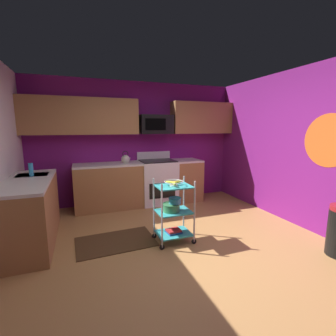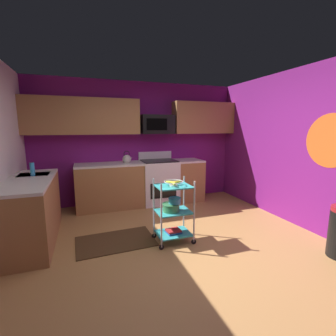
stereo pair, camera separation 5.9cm
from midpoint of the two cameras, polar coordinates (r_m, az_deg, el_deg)
The scene contains 16 objects.
floor at distance 3.45m, azimuth 3.17°, elevation -19.16°, with size 4.40×4.80×0.04m, color #A87542.
wall_back at distance 5.36m, azimuth -6.72°, elevation 5.94°, with size 4.52×0.06×2.60m, color #751970.
wall_right at distance 4.41m, azimuth 31.30°, elevation 3.81°, with size 0.06×4.80×2.60m, color #751970.
wall_flower_decal at distance 4.19m, azimuth 34.40°, elevation 5.36°, with size 0.78×0.78×0.00m, color #E5591E.
counter_run at distance 4.62m, azimuth -13.45°, elevation -5.39°, with size 3.55×2.28×0.92m.
oven_range at distance 5.26m, azimuth -1.85°, elevation -3.14°, with size 0.76×0.65×1.10m.
upper_cabinets at distance 5.14m, azimuth -7.26°, elevation 11.91°, with size 4.40×0.33×0.70m.
microwave at distance 5.23m, azimuth -2.28°, elevation 10.29°, with size 0.70×0.39×0.40m.
rolling_cart at distance 3.49m, azimuth 1.79°, elevation -10.26°, with size 0.55×0.39×0.91m.
fruit_bowl at distance 3.37m, azimuth 1.83°, elevation -3.47°, with size 0.27×0.27×0.07m.
mixing_bowl_large at distance 3.46m, azimuth 1.23°, elevation -9.28°, with size 0.25×0.25×0.11m.
mixing_bowl_small at distance 3.44m, azimuth 2.10°, elevation -7.68°, with size 0.18×0.18×0.08m.
book_stack at distance 3.61m, azimuth 1.76°, elevation -14.75°, with size 0.22×0.20×0.05m.
kettle at distance 5.00m, azimuth -9.40°, elevation 2.12°, with size 0.21×0.18×0.26m.
dish_soap_bottle at distance 4.11m, azimuth -29.14°, elevation -0.27°, with size 0.06×0.06×0.20m, color #2D8CBF.
floor_rug at distance 3.72m, azimuth -11.83°, elevation -16.64°, with size 1.10×0.70×0.01m, color #472D19.
Camera 2 is at (-1.14, -2.80, 1.64)m, focal length 25.69 mm.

